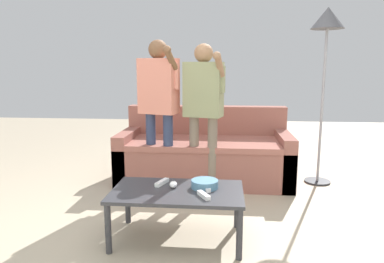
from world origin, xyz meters
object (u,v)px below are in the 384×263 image
Objects in this scene: player_left at (159,97)px; player_center at (203,101)px; couch at (205,154)px; game_remote_wand_near at (162,182)px; game_remote_nunchuk at (173,184)px; game_remote_wand_far at (204,187)px; snack_bowl at (205,184)px; floor_lamp at (327,31)px; coffee_table at (177,196)px; game_remote_wand_spare at (204,195)px.

player_center is at bearing -4.61° from player_left.
player_center is (0.00, -0.43, 0.66)m from couch.
game_remote_wand_near is (-0.25, -1.37, 0.11)m from couch.
player_center reaches higher than game_remote_nunchuk.
player_center reaches higher than game_remote_wand_far.
snack_bowl is 0.04m from game_remote_wand_far.
player_left is 9.53× the size of game_remote_wand_near.
player_center is (-1.26, -0.41, -0.70)m from floor_lamp.
game_remote_wand_near is at bearing 138.49° from coffee_table.
floor_lamp reaches higher than game_remote_wand_far.
player_left is 1.46m from game_remote_wand_spare.
game_remote_wand_spare is (0.34, -0.25, 0.00)m from game_remote_wand_near.
player_left reaches higher than coffee_table.
couch is 0.91m from player_left.
player_center is 9.43× the size of game_remote_wand_far.
snack_bowl is at bearing -86.83° from couch.
game_remote_nunchuk is 0.30m from game_remote_wand_spare.
game_remote_wand_far is (-1.19, -1.44, -1.24)m from floor_lamp.
player_left reaches higher than game_remote_wand_far.
couch is 1.40m from game_remote_wand_near.
game_remote_nunchuk is at bearing 123.71° from coffee_table.
game_remote_nunchuk is (-0.04, 0.06, 0.07)m from coffee_table.
game_remote_wand_spare is at bearing -86.22° from player_center.
player_center is at bearing 93.91° from game_remote_wand_far.
couch reaches higher than game_remote_wand_near.
game_remote_nunchuk reaches higher than game_remote_wand_near.
game_remote_wand_far is at bearing -87.05° from couch.
couch is 0.79m from player_center.
player_center is 9.27× the size of game_remote_wand_near.
player_center is (0.46, -0.04, -0.03)m from player_left.
game_remote_wand_near is at bearing -138.26° from floor_lamp.
player_center reaches higher than couch.
floor_lamp is 11.66× the size of game_remote_wand_near.
couch is at bearing 79.57° from game_remote_wand_near.
coffee_table is 0.19m from game_remote_wand_near.
floor_lamp is at bearing 53.56° from game_remote_wand_spare.
floor_lamp is at bearing 50.41° from game_remote_wand_far.
player_left is at bearing 106.96° from coffee_table.
player_center is (0.12, 1.06, 0.61)m from coffee_table.
player_left is at bearing 101.53° from game_remote_wand_near.
couch reaches higher than game_remote_wand_far.
game_remote_wand_spare is (0.24, -0.18, -0.01)m from game_remote_nunchuk.
floor_lamp reaches higher than player_left.
snack_bowl is at bearing 19.39° from coffee_table.
snack_bowl is 1.13m from player_center.
coffee_table is at bearing -94.50° from couch.
game_remote_nunchuk is (-0.15, -1.44, 0.12)m from couch.
snack_bowl reaches higher than game_remote_wand_near.
floor_lamp is (1.42, 1.42, 1.23)m from game_remote_nunchuk.
game_remote_wand_far is (0.19, 0.03, 0.06)m from coffee_table.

